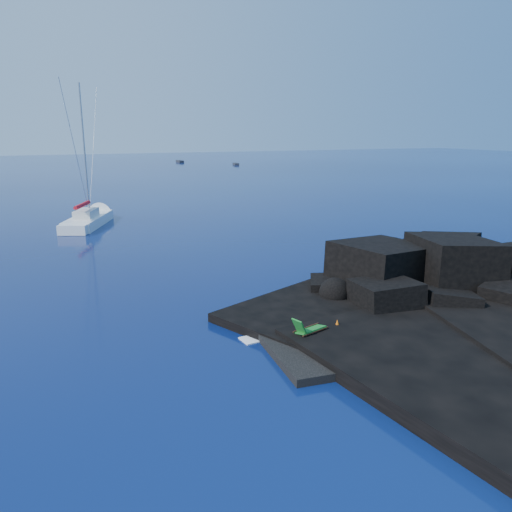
{
  "coord_description": "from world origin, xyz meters",
  "views": [
    {
      "loc": [
        -8.34,
        -16.76,
        9.35
      ],
      "look_at": [
        3.64,
        9.85,
        2.0
      ],
      "focal_mm": 35.0,
      "sensor_mm": 36.0,
      "label": 1
    }
  ],
  "objects_px": {
    "sunbather": "(387,325)",
    "distant_boat_a": "(180,162)",
    "marker_cone": "(337,325)",
    "distant_boat_b": "(236,165)",
    "deck_chair": "(311,325)",
    "sailboat": "(89,225)"
  },
  "relations": [
    {
      "from": "marker_cone",
      "to": "distant_boat_b",
      "type": "bearing_deg",
      "value": 70.26
    },
    {
      "from": "sunbather",
      "to": "marker_cone",
      "type": "distance_m",
      "value": 2.37
    },
    {
      "from": "sunbather",
      "to": "distant_boat_a",
      "type": "bearing_deg",
      "value": 64.94
    },
    {
      "from": "marker_cone",
      "to": "sunbather",
      "type": "bearing_deg",
      "value": -19.52
    },
    {
      "from": "distant_boat_a",
      "to": "distant_boat_b",
      "type": "xyz_separation_m",
      "value": [
        11.12,
        -17.84,
        0.0
      ]
    },
    {
      "from": "sailboat",
      "to": "marker_cone",
      "type": "xyz_separation_m",
      "value": [
        7.36,
        -34.23,
        0.61
      ]
    },
    {
      "from": "deck_chair",
      "to": "distant_boat_a",
      "type": "distance_m",
      "value": 135.22
    },
    {
      "from": "distant_boat_b",
      "to": "sunbather",
      "type": "bearing_deg",
      "value": -96.44
    },
    {
      "from": "distant_boat_a",
      "to": "sailboat",
      "type": "bearing_deg",
      "value": -110.09
    },
    {
      "from": "sailboat",
      "to": "marker_cone",
      "type": "relative_size",
      "value": 27.32
    },
    {
      "from": "marker_cone",
      "to": "distant_boat_a",
      "type": "height_order",
      "value": "marker_cone"
    },
    {
      "from": "marker_cone",
      "to": "distant_boat_b",
      "type": "distance_m",
      "value": 120.64
    },
    {
      "from": "deck_chair",
      "to": "distant_boat_b",
      "type": "relative_size",
      "value": 0.42
    },
    {
      "from": "deck_chair",
      "to": "distant_boat_b",
      "type": "xyz_separation_m",
      "value": [
        42.28,
        113.74,
        -0.92
      ]
    },
    {
      "from": "marker_cone",
      "to": "deck_chair",
      "type": "bearing_deg",
      "value": -172.89
    },
    {
      "from": "sailboat",
      "to": "sunbather",
      "type": "relative_size",
      "value": 8.79
    },
    {
      "from": "distant_boat_b",
      "to": "deck_chair",
      "type": "bearing_deg",
      "value": -98.22
    },
    {
      "from": "sunbather",
      "to": "distant_boat_a",
      "type": "distance_m",
      "value": 134.99
    },
    {
      "from": "sailboat",
      "to": "distant_boat_b",
      "type": "xyz_separation_m",
      "value": [
        48.11,
        79.32,
        0.0
      ]
    },
    {
      "from": "sunbather",
      "to": "marker_cone",
      "type": "bearing_deg",
      "value": 147.14
    },
    {
      "from": "deck_chair",
      "to": "marker_cone",
      "type": "relative_size",
      "value": 3.26
    },
    {
      "from": "sunbather",
      "to": "marker_cone",
      "type": "height_order",
      "value": "marker_cone"
    }
  ]
}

